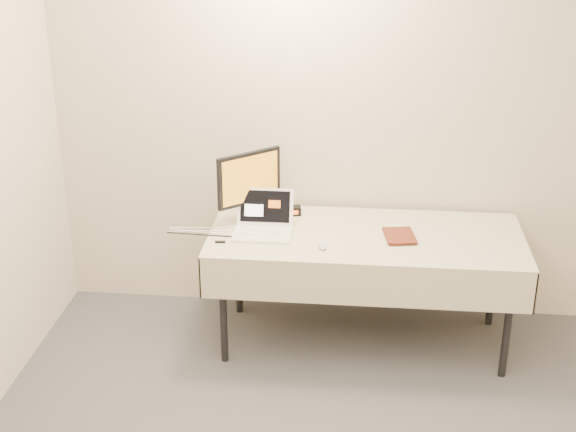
# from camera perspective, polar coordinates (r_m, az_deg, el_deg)

# --- Properties ---
(back_wall) EXTENTS (4.00, 0.10, 2.70)m
(back_wall) POSITION_cam_1_polar(r_m,az_deg,el_deg) (4.99, 5.90, 7.29)
(back_wall) COLOR beige
(back_wall) RESTS_ON ground
(table) EXTENTS (1.86, 0.81, 0.74)m
(table) POSITION_cam_1_polar(r_m,az_deg,el_deg) (4.80, 5.56, -1.98)
(table) COLOR black
(table) RESTS_ON ground
(laptop) EXTENTS (0.34, 0.32, 0.23)m
(laptop) POSITION_cam_1_polar(r_m,az_deg,el_deg) (4.77, -1.76, -0.47)
(laptop) COLOR white
(laptop) RESTS_ON table
(monitor) EXTENTS (0.34, 0.30, 0.45)m
(monitor) POSITION_cam_1_polar(r_m,az_deg,el_deg) (4.83, -2.78, 2.46)
(monitor) COLOR black
(monitor) RESTS_ON table
(book) EXTENTS (0.17, 0.05, 0.23)m
(book) POSITION_cam_1_polar(r_m,az_deg,el_deg) (4.68, 6.97, -0.30)
(book) COLOR maroon
(book) RESTS_ON table
(alarm_clock) EXTENTS (0.15, 0.08, 0.06)m
(alarm_clock) POSITION_cam_1_polar(r_m,az_deg,el_deg) (5.00, 0.13, 0.37)
(alarm_clock) COLOR black
(alarm_clock) RESTS_ON table
(clicker) EXTENTS (0.06, 0.10, 0.02)m
(clicker) POSITION_cam_1_polar(r_m,az_deg,el_deg) (4.58, 2.45, -2.16)
(clicker) COLOR #B5B5B7
(clicker) RESTS_ON table
(paper_form) EXTENTS (0.11, 0.25, 0.00)m
(paper_form) POSITION_cam_1_polar(r_m,az_deg,el_deg) (4.80, 8.06, -1.24)
(paper_form) COLOR #B0DEB2
(paper_form) RESTS_ON table
(usb_dongle) EXTENTS (0.06, 0.03, 0.01)m
(usb_dongle) POSITION_cam_1_polar(r_m,az_deg,el_deg) (4.65, -4.85, -1.85)
(usb_dongle) COLOR black
(usb_dongle) RESTS_ON table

